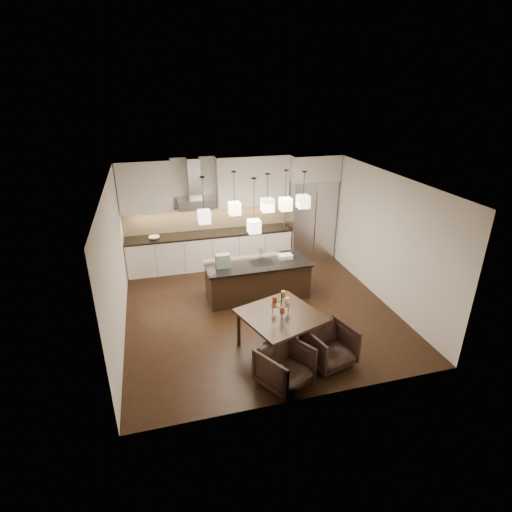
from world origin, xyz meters
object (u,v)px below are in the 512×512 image
object	(u,v)px
refrigerator	(310,219)
armchair_left	(285,366)
armchair_right	(329,346)
island_body	(257,280)
dining_table	(280,332)

from	to	relation	value
refrigerator	armchair_left	size ratio (longest dim) A/B	2.85
armchair_right	island_body	bearing A→B (deg)	87.15
island_body	armchair_left	bearing A→B (deg)	-97.46
island_body	armchair_left	xyz separation A→B (m)	(-0.35, -2.92, -0.05)
dining_table	armchair_right	size ratio (longest dim) A/B	1.62
dining_table	armchair_left	world-z (taller)	dining_table
dining_table	refrigerator	bearing A→B (deg)	42.94
island_body	armchair_right	distance (m)	2.68
armchair_left	armchair_right	bearing A→B (deg)	-11.79
refrigerator	armchair_right	distance (m)	4.70
armchair_right	armchair_left	bearing A→B (deg)	-176.28
armchair_right	dining_table	bearing A→B (deg)	126.08
armchair_right	refrigerator	bearing A→B (deg)	57.48
refrigerator	armchair_left	distance (m)	5.31
refrigerator	armchair_right	xyz separation A→B (m)	(-1.41, -4.42, -0.72)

